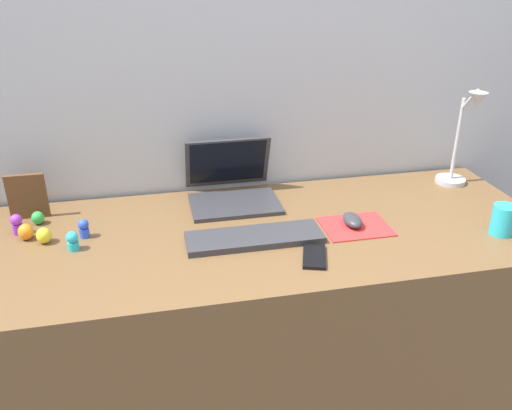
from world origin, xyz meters
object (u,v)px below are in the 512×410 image
at_px(toy_figurine_purple, 17,223).
at_px(cell_phone, 314,257).
at_px(toy_figurine_green, 38,218).
at_px(laptop, 231,185).
at_px(toy_figurine_cyan, 72,241).
at_px(mouse, 352,220).
at_px(toy_figurine_orange, 26,232).
at_px(picture_frame, 27,196).
at_px(toy_figurine_yellow, 44,236).
at_px(toy_figurine_blue, 84,228).
at_px(desk_lamp, 462,142).
at_px(keyboard, 255,238).
at_px(coffee_mug, 503,220).

bearing_deg(toy_figurine_purple, cell_phone, -21.33).
bearing_deg(cell_phone, toy_figurine_green, 171.96).
distance_m(laptop, toy_figurine_cyan, 0.57).
relative_size(mouse, toy_figurine_orange, 1.93).
xyz_separation_m(picture_frame, toy_figurine_purple, (-0.02, -0.11, -0.04)).
height_order(toy_figurine_green, toy_figurine_yellow, toy_figurine_yellow).
height_order(cell_phone, toy_figurine_blue, toy_figurine_blue).
bearing_deg(desk_lamp, toy_figurine_yellow, -174.65).
height_order(toy_figurine_cyan, toy_figurine_purple, toy_figurine_purple).
bearing_deg(toy_figurine_orange, laptop, 13.76).
distance_m(laptop, keyboard, 0.32).
relative_size(desk_lamp, toy_figurine_orange, 7.44).
bearing_deg(toy_figurine_yellow, keyboard, -10.81).
bearing_deg(coffee_mug, toy_figurine_purple, 167.93).
xyz_separation_m(toy_figurine_cyan, toy_figurine_yellow, (-0.09, 0.06, -0.01)).
xyz_separation_m(picture_frame, toy_figurine_cyan, (0.16, -0.25, -0.05)).
height_order(picture_frame, toy_figurine_green, picture_frame).
relative_size(toy_figurine_cyan, toy_figurine_green, 1.34).
xyz_separation_m(toy_figurine_green, toy_figurine_blue, (0.15, -0.12, 0.01)).
xyz_separation_m(picture_frame, toy_figurine_green, (0.03, -0.05, -0.05)).
distance_m(toy_figurine_cyan, toy_figurine_blue, 0.08).
bearing_deg(mouse, desk_lamp, 24.48).
distance_m(mouse, toy_figurine_yellow, 0.94).
bearing_deg(keyboard, toy_figurine_purple, 164.45).
bearing_deg(mouse, toy_figurine_purple, 170.66).
bearing_deg(picture_frame, keyboard, -24.06).
distance_m(laptop, toy_figurine_blue, 0.52).
xyz_separation_m(laptop, mouse, (0.34, -0.29, -0.03)).
bearing_deg(toy_figurine_purple, toy_figurine_blue, -18.16).
xyz_separation_m(mouse, toy_figurine_cyan, (-0.85, 0.03, 0.01)).
distance_m(toy_figurine_purple, toy_figurine_green, 0.08).
bearing_deg(toy_figurine_cyan, mouse, -1.80).
bearing_deg(toy_figurine_green, coffee_mug, -14.60).
xyz_separation_m(mouse, toy_figurine_yellow, (-0.94, 0.09, 0.00)).
height_order(toy_figurine_orange, toy_figurine_yellow, toy_figurine_orange).
height_order(toy_figurine_cyan, toy_figurine_yellow, toy_figurine_cyan).
bearing_deg(toy_figurine_cyan, toy_figurine_yellow, 144.09).
distance_m(picture_frame, coffee_mug, 1.49).
relative_size(toy_figurine_cyan, toy_figurine_orange, 1.17).
xyz_separation_m(keyboard, desk_lamp, (0.81, 0.25, 0.16)).
xyz_separation_m(coffee_mug, toy_figurine_orange, (-1.42, 0.27, -0.02)).
distance_m(mouse, cell_phone, 0.24).
xyz_separation_m(picture_frame, toy_figurine_orange, (0.01, -0.15, -0.05)).
bearing_deg(cell_phone, keyboard, 154.69).
bearing_deg(toy_figurine_orange, toy_figurine_green, 78.84).
height_order(toy_figurine_orange, toy_figurine_green, toy_figurine_orange).
relative_size(keyboard, picture_frame, 2.73).
relative_size(laptop, keyboard, 0.73).
relative_size(cell_phone, desk_lamp, 0.35).
distance_m(mouse, toy_figurine_purple, 1.04).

